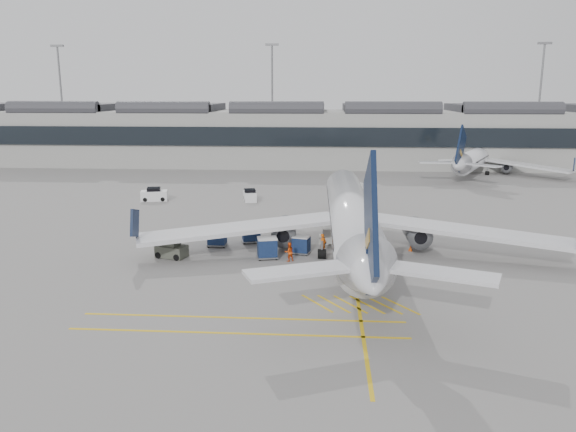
# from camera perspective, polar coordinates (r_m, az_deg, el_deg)

# --- Properties ---
(ground) EXTENTS (220.00, 220.00, 0.00)m
(ground) POSITION_cam_1_polar(r_m,az_deg,el_deg) (48.42, -5.26, -5.60)
(ground) COLOR gray
(ground) RESTS_ON ground
(terminal) EXTENTS (200.00, 20.45, 12.40)m
(terminal) POSITION_cam_1_polar(r_m,az_deg,el_deg) (117.89, 0.20, 8.28)
(terminal) COLOR #9E9E99
(terminal) RESTS_ON ground
(light_masts) EXTENTS (113.00, 0.60, 25.45)m
(light_masts) POSITION_cam_1_polar(r_m,az_deg,el_deg) (131.70, -0.14, 12.38)
(light_masts) COLOR slate
(light_masts) RESTS_ON ground
(apron_markings) EXTENTS (0.25, 60.00, 0.01)m
(apron_markings) POSITION_cam_1_polar(r_m,az_deg,el_deg) (57.46, 6.23, -2.67)
(apron_markings) COLOR gold
(apron_markings) RESTS_ON ground
(airliner_main) EXTENTS (40.11, 43.83, 11.65)m
(airliner_main) POSITION_cam_1_polar(r_m,az_deg,el_deg) (53.00, 6.48, -0.18)
(airliner_main) COLOR silver
(airliner_main) RESTS_ON ground
(airliner_far) EXTENTS (30.97, 34.17, 9.78)m
(airliner_far) POSITION_cam_1_polar(r_m,az_deg,el_deg) (110.58, 18.63, 5.63)
(airliner_far) COLOR silver
(airliner_far) RESTS_ON ground
(belt_loader) EXTENTS (4.74, 1.69, 1.94)m
(belt_loader) POSITION_cam_1_polar(r_m,az_deg,el_deg) (57.05, 5.02, -2.18)
(belt_loader) COLOR #BAB7B0
(belt_loader) RESTS_ON ground
(baggage_cart_a) EXTENTS (2.16, 1.91, 1.97)m
(baggage_cart_a) POSITION_cam_1_polar(r_m,az_deg,el_deg) (51.49, -2.12, -3.21)
(baggage_cart_a) COLOR gray
(baggage_cart_a) RESTS_ON ground
(baggage_cart_b) EXTENTS (1.93, 1.72, 1.72)m
(baggage_cart_b) POSITION_cam_1_polar(r_m,az_deg,el_deg) (52.95, 1.35, -2.90)
(baggage_cart_b) COLOR gray
(baggage_cart_b) RESTS_ON ground
(baggage_cart_c) EXTENTS (1.91, 1.59, 1.97)m
(baggage_cart_c) POSITION_cam_1_polar(r_m,az_deg,el_deg) (55.93, -7.21, -2.01)
(baggage_cart_c) COLOR gray
(baggage_cart_c) RESTS_ON ground
(baggage_cart_d) EXTENTS (2.24, 2.00, 2.01)m
(baggage_cart_d) POSITION_cam_1_polar(r_m,az_deg,el_deg) (56.99, -3.77, -1.64)
(baggage_cart_d) COLOR gray
(baggage_cart_d) RESTS_ON ground
(ramp_agent_a) EXTENTS (0.81, 0.83, 1.92)m
(ramp_agent_a) POSITION_cam_1_polar(r_m,az_deg,el_deg) (53.09, 3.57, -2.84)
(ramp_agent_a) COLOR #EC5F0C
(ramp_agent_a) RESTS_ON ground
(ramp_agent_b) EXTENTS (1.05, 0.97, 1.75)m
(ramp_agent_b) POSITION_cam_1_polar(r_m,az_deg,el_deg) (50.71, 0.11, -3.66)
(ramp_agent_b) COLOR #E3450B
(ramp_agent_b) RESTS_ON ground
(pushback_tug) EXTENTS (3.06, 2.36, 1.51)m
(pushback_tug) POSITION_cam_1_polar(r_m,az_deg,el_deg) (53.00, -11.73, -3.44)
(pushback_tug) COLOR #4B4F43
(pushback_tug) RESTS_ON ground
(safety_cone_nose) EXTENTS (0.39, 0.39, 0.54)m
(safety_cone_nose) POSITION_cam_1_polar(r_m,az_deg,el_deg) (72.02, 7.75, 0.63)
(safety_cone_nose) COLOR #F24C0A
(safety_cone_nose) RESTS_ON ground
(safety_cone_engine) EXTENTS (0.39, 0.39, 0.54)m
(safety_cone_engine) POSITION_cam_1_polar(r_m,az_deg,el_deg) (55.30, 12.33, -3.22)
(safety_cone_engine) COLOR #F24C0A
(safety_cone_engine) RESTS_ON ground
(service_van_left) EXTENTS (3.89, 2.53, 1.85)m
(service_van_left) POSITION_cam_1_polar(r_m,az_deg,el_deg) (80.80, -13.44, 2.11)
(service_van_left) COLOR white
(service_van_left) RESTS_ON ground
(service_van_mid) EXTENTS (2.32, 3.50, 1.65)m
(service_van_mid) POSITION_cam_1_polar(r_m,az_deg,el_deg) (78.60, -3.91, 2.08)
(service_van_mid) COLOR white
(service_van_mid) RESTS_ON ground
(service_van_right) EXTENTS (4.46, 4.15, 2.10)m
(service_van_right) POSITION_cam_1_polar(r_m,az_deg,el_deg) (85.27, 6.13, 3.01)
(service_van_right) COLOR white
(service_van_right) RESTS_ON ground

